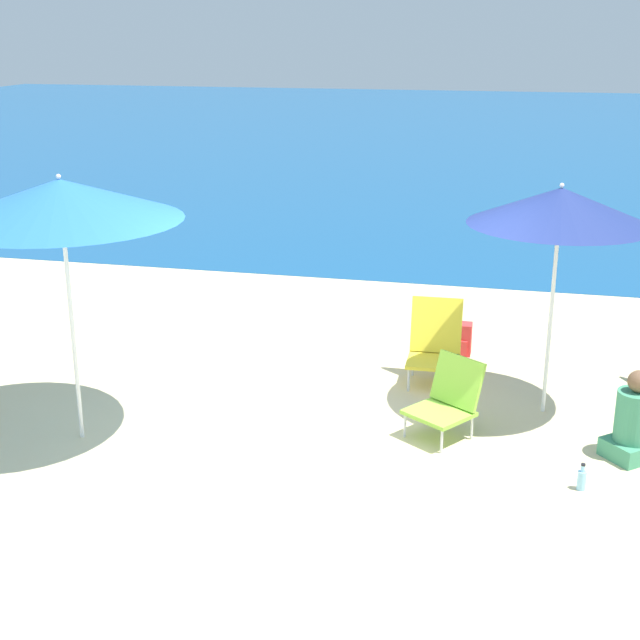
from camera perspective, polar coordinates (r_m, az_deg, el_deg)
The scene contains 9 objects.
ground_plane at distance 7.78m, azimuth 2.28°, elevation -8.15°, with size 60.00×60.00×0.00m, color beige.
sea_water at distance 32.30m, azimuth 11.08°, elevation 11.82°, with size 60.00×40.00×0.01m.
beach_umbrella_navy at distance 8.15m, azimuth 15.12°, elevation 7.03°, with size 1.63×1.63×2.17m.
beach_umbrella_blue at distance 7.60m, azimuth -16.27°, elevation 7.39°, with size 2.00×2.00×2.33m.
beach_chair_lime at distance 7.94m, azimuth 8.18°, elevation -4.98°, with size 0.73×0.74×0.70m.
beach_chair_yellow at distance 9.11m, azimuth 7.36°, elevation -1.45°, with size 0.53×0.60×0.84m.
person_seated_near at distance 7.93m, azimuth 19.45°, elevation -6.26°, with size 0.55×0.55×0.78m.
backpack_red at distance 9.96m, azimuth 8.96°, elevation -1.21°, with size 0.24×0.22×0.36m.
water_bottle at distance 7.37m, azimuth 16.41°, elevation -9.76°, with size 0.07×0.07×0.23m.
Camera 1 is at (1.29, -6.84, 3.46)m, focal length 50.00 mm.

